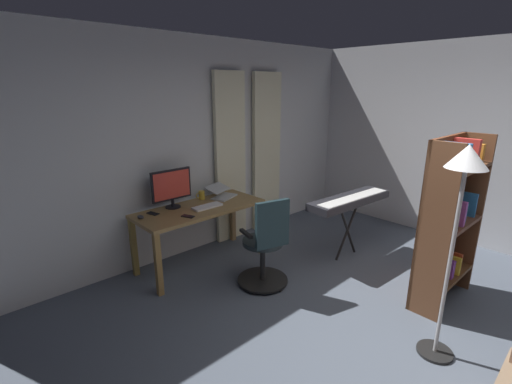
{
  "coord_description": "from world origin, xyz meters",
  "views": [
    {
      "loc": [
        2.57,
        0.97,
        2.11
      ],
      "look_at": [
        -0.02,
        -1.82,
        0.98
      ],
      "focal_mm": 25.1,
      "sensor_mm": 36.0,
      "label": 1
    }
  ],
  "objects_px": {
    "mug_coffee": "(201,195)",
    "office_chair": "(266,247)",
    "desk": "(200,214)",
    "cell_phone_face_up": "(153,213)",
    "computer_keyboard": "(207,206)",
    "laptop": "(222,194)",
    "floor_lamp": "(462,191)",
    "cell_phone_by_monitor": "(188,216)",
    "computer_mouse": "(141,217)",
    "bookshelf": "(446,219)",
    "piano_keyboard": "(350,201)",
    "computer_monitor": "(172,186)"
  },
  "relations": [
    {
      "from": "office_chair",
      "to": "cell_phone_face_up",
      "type": "distance_m",
      "value": 1.32
    },
    {
      "from": "computer_mouse",
      "to": "mug_coffee",
      "type": "xyz_separation_m",
      "value": [
        -0.88,
        -0.13,
        0.04
      ]
    },
    {
      "from": "laptop",
      "to": "office_chair",
      "type": "bearing_deg",
      "value": 58.25
    },
    {
      "from": "computer_keyboard",
      "to": "cell_phone_by_monitor",
      "type": "height_order",
      "value": "computer_keyboard"
    },
    {
      "from": "mug_coffee",
      "to": "bookshelf",
      "type": "xyz_separation_m",
      "value": [
        -1.17,
        2.5,
        0.08
      ]
    },
    {
      "from": "computer_keyboard",
      "to": "bookshelf",
      "type": "distance_m",
      "value": 2.54
    },
    {
      "from": "office_chair",
      "to": "desk",
      "type": "bearing_deg",
      "value": 118.13
    },
    {
      "from": "laptop",
      "to": "cell_phone_face_up",
      "type": "distance_m",
      "value": 0.95
    },
    {
      "from": "desk",
      "to": "computer_keyboard",
      "type": "relative_size",
      "value": 4.2
    },
    {
      "from": "computer_monitor",
      "to": "computer_mouse",
      "type": "xyz_separation_m",
      "value": [
        0.45,
        0.09,
        -0.24
      ]
    },
    {
      "from": "computer_mouse",
      "to": "cell_phone_by_monitor",
      "type": "bearing_deg",
      "value": 143.63
    },
    {
      "from": "mug_coffee",
      "to": "floor_lamp",
      "type": "xyz_separation_m",
      "value": [
        -0.31,
        2.84,
        0.6
      ]
    },
    {
      "from": "cell_phone_by_monitor",
      "to": "bookshelf",
      "type": "height_order",
      "value": "bookshelf"
    },
    {
      "from": "bookshelf",
      "to": "floor_lamp",
      "type": "height_order",
      "value": "floor_lamp"
    },
    {
      "from": "cell_phone_face_up",
      "to": "bookshelf",
      "type": "distance_m",
      "value": 3.06
    },
    {
      "from": "computer_monitor",
      "to": "piano_keyboard",
      "type": "xyz_separation_m",
      "value": [
        -1.7,
        1.31,
        -0.24
      ]
    },
    {
      "from": "office_chair",
      "to": "cell_phone_face_up",
      "type": "relative_size",
      "value": 7.07
    },
    {
      "from": "desk",
      "to": "computer_monitor",
      "type": "relative_size",
      "value": 3.06
    },
    {
      "from": "mug_coffee",
      "to": "floor_lamp",
      "type": "relative_size",
      "value": 0.07
    },
    {
      "from": "computer_monitor",
      "to": "piano_keyboard",
      "type": "relative_size",
      "value": 0.4
    },
    {
      "from": "computer_keyboard",
      "to": "cell_phone_face_up",
      "type": "relative_size",
      "value": 2.54
    },
    {
      "from": "piano_keyboard",
      "to": "office_chair",
      "type": "bearing_deg",
      "value": -5.12
    },
    {
      "from": "cell_phone_by_monitor",
      "to": "floor_lamp",
      "type": "xyz_separation_m",
      "value": [
        -0.79,
        2.42,
        0.65
      ]
    },
    {
      "from": "computer_mouse",
      "to": "floor_lamp",
      "type": "height_order",
      "value": "floor_lamp"
    },
    {
      "from": "office_chair",
      "to": "laptop",
      "type": "xyz_separation_m",
      "value": [
        -0.22,
        -1.04,
        0.32
      ]
    },
    {
      "from": "mug_coffee",
      "to": "office_chair",
      "type": "bearing_deg",
      "value": 90.78
    },
    {
      "from": "cell_phone_by_monitor",
      "to": "bookshelf",
      "type": "xyz_separation_m",
      "value": [
        -1.64,
        2.07,
        0.12
      ]
    },
    {
      "from": "computer_monitor",
      "to": "bookshelf",
      "type": "distance_m",
      "value": 2.94
    },
    {
      "from": "floor_lamp",
      "to": "cell_phone_by_monitor",
      "type": "bearing_deg",
      "value": -71.99
    },
    {
      "from": "computer_monitor",
      "to": "computer_mouse",
      "type": "height_order",
      "value": "computer_monitor"
    },
    {
      "from": "cell_phone_face_up",
      "to": "cell_phone_by_monitor",
      "type": "bearing_deg",
      "value": 110.15
    },
    {
      "from": "computer_monitor",
      "to": "bookshelf",
      "type": "xyz_separation_m",
      "value": [
        -1.6,
        2.47,
        -0.13
      ]
    },
    {
      "from": "computer_keyboard",
      "to": "floor_lamp",
      "type": "bearing_deg",
      "value": 100.02
    },
    {
      "from": "computer_mouse",
      "to": "bookshelf",
      "type": "relative_size",
      "value": 0.06
    },
    {
      "from": "mug_coffee",
      "to": "piano_keyboard",
      "type": "height_order",
      "value": "mug_coffee"
    },
    {
      "from": "mug_coffee",
      "to": "computer_monitor",
      "type": "bearing_deg",
      "value": 4.45
    },
    {
      "from": "piano_keyboard",
      "to": "cell_phone_by_monitor",
      "type": "bearing_deg",
      "value": -24.0
    },
    {
      "from": "office_chair",
      "to": "computer_monitor",
      "type": "distance_m",
      "value": 1.31
    },
    {
      "from": "mug_coffee",
      "to": "floor_lamp",
      "type": "bearing_deg",
      "value": 96.24
    },
    {
      "from": "computer_mouse",
      "to": "cell_phone_face_up",
      "type": "height_order",
      "value": "computer_mouse"
    },
    {
      "from": "office_chair",
      "to": "piano_keyboard",
      "type": "relative_size",
      "value": 0.81
    },
    {
      "from": "computer_keyboard",
      "to": "laptop",
      "type": "distance_m",
      "value": 0.43
    },
    {
      "from": "desk",
      "to": "mug_coffee",
      "type": "bearing_deg",
      "value": -128.46
    },
    {
      "from": "office_chair",
      "to": "bookshelf",
      "type": "xyz_separation_m",
      "value": [
        -1.15,
        1.35,
        0.4
      ]
    },
    {
      "from": "computer_keyboard",
      "to": "floor_lamp",
      "type": "relative_size",
      "value": 0.21
    },
    {
      "from": "laptop",
      "to": "mug_coffee",
      "type": "xyz_separation_m",
      "value": [
        0.24,
        -0.11,
        0.0
      ]
    },
    {
      "from": "desk",
      "to": "floor_lamp",
      "type": "xyz_separation_m",
      "value": [
        -0.5,
        2.6,
        0.75
      ]
    },
    {
      "from": "computer_monitor",
      "to": "laptop",
      "type": "bearing_deg",
      "value": 173.45
    },
    {
      "from": "desk",
      "to": "office_chair",
      "type": "distance_m",
      "value": 0.95
    },
    {
      "from": "computer_keyboard",
      "to": "computer_mouse",
      "type": "distance_m",
      "value": 0.77
    }
  ]
}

